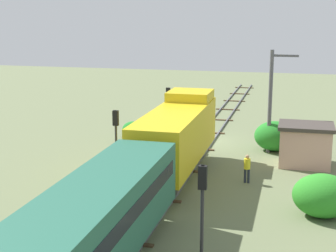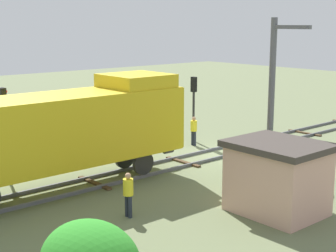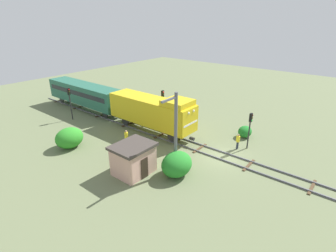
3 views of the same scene
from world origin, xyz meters
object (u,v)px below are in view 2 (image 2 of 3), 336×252
object	(u,v)px
worker_near_track	(194,129)
catenary_mast	(273,97)
worker_by_signal	(128,191)
locomotive	(67,127)
traffic_signal_near	(194,97)
traffic_signal_mid	(4,116)
relay_hut	(278,177)

from	to	relation	value
worker_near_track	catenary_mast	world-z (taller)	catenary_mast
worker_by_signal	catenary_mast	size ratio (longest dim) A/B	0.23
locomotive	worker_near_track	distance (m)	10.14
traffic_signal_near	catenary_mast	xyz separation A→B (m)	(-8.27, 3.23, 1.16)
locomotive	worker_by_signal	xyz separation A→B (m)	(-4.20, -0.02, -1.78)
traffic_signal_mid	relay_hut	bearing A→B (deg)	-151.97
worker_by_signal	traffic_signal_near	bearing A→B (deg)	-173.72
locomotive	catenary_mast	xyz separation A→B (m)	(-5.07, -7.22, 1.12)
traffic_signal_mid	catenary_mast	distance (m)	12.03
relay_hut	worker_by_signal	bearing A→B (deg)	53.84
traffic_signal_near	worker_by_signal	world-z (taller)	traffic_signal_near
traffic_signal_mid	worker_by_signal	size ratio (longest dim) A/B	2.48
traffic_signal_mid	relay_hut	world-z (taller)	traffic_signal_mid
worker_near_track	relay_hut	bearing A→B (deg)	-167.50
worker_near_track	catenary_mast	xyz separation A→B (m)	(-7.47, 2.48, 2.89)
worker_by_signal	relay_hut	xyz separation A→B (m)	(-3.30, -4.52, 0.40)
worker_by_signal	catenary_mast	world-z (taller)	catenary_mast
traffic_signal_near	worker_by_signal	xyz separation A→B (m)	(-7.40, 10.43, -1.73)
worker_near_track	traffic_signal_near	bearing A→B (deg)	-3.19
locomotive	traffic_signal_near	bearing A→B (deg)	-72.97
worker_by_signal	worker_near_track	bearing A→B (deg)	-174.78
worker_near_track	worker_by_signal	world-z (taller)	same
locomotive	traffic_signal_near	world-z (taller)	locomotive
locomotive	catenary_mast	distance (m)	8.89
traffic_signal_near	traffic_signal_mid	world-z (taller)	traffic_signal_mid
traffic_signal_mid	worker_near_track	bearing A→B (deg)	-95.21
catenary_mast	traffic_signal_mid	bearing A→B (deg)	45.07
worker_near_track	catenary_mast	bearing A→B (deg)	-158.30
relay_hut	locomotive	bearing A→B (deg)	31.14
traffic_signal_near	catenary_mast	distance (m)	8.95
worker_near_track	worker_by_signal	size ratio (longest dim) A/B	1.00
worker_near_track	relay_hut	size ratio (longest dim) A/B	0.49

